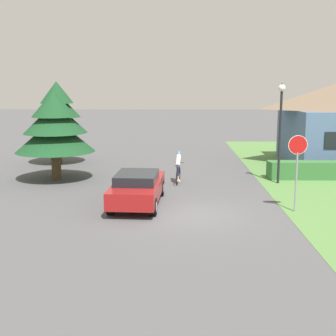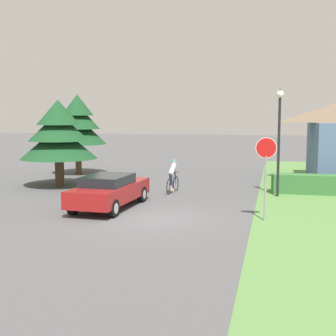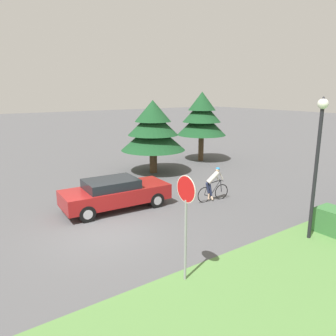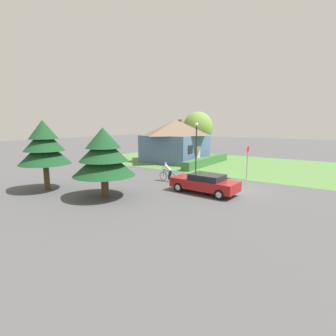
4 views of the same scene
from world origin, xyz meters
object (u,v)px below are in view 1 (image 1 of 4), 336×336
(conifer_tall_near, at_px, (55,126))
(conifer_tall_far, at_px, (57,111))
(sedan_left_lane, at_px, (137,188))
(stop_sign, at_px, (297,158))
(cyclist, at_px, (178,168))
(street_lamp, at_px, (281,117))

(conifer_tall_near, relative_size, conifer_tall_far, 0.90)
(sedan_left_lane, xyz_separation_m, conifer_tall_far, (-5.56, 9.68, 2.48))
(sedan_left_lane, height_order, stop_sign, stop_sign)
(cyclist, bearing_deg, sedan_left_lane, 165.03)
(stop_sign, bearing_deg, street_lamp, -96.64)
(stop_sign, distance_m, conifer_tall_far, 15.79)
(street_lamp, bearing_deg, sedan_left_lane, -147.27)
(sedan_left_lane, xyz_separation_m, stop_sign, (6.08, -0.93, 1.37))
(street_lamp, height_order, conifer_tall_far, conifer_tall_far)
(conifer_tall_far, bearing_deg, street_lamp, -24.35)
(sedan_left_lane, relative_size, cyclist, 2.74)
(stop_sign, bearing_deg, sedan_left_lane, -10.21)
(stop_sign, relative_size, conifer_tall_far, 0.59)
(stop_sign, height_order, street_lamp, street_lamp)
(stop_sign, height_order, conifer_tall_far, conifer_tall_far)
(cyclist, distance_m, conifer_tall_far, 9.39)
(sedan_left_lane, height_order, cyclist, cyclist)
(cyclist, xyz_separation_m, stop_sign, (4.42, -5.12, 1.32))
(sedan_left_lane, height_order, street_lamp, street_lamp)
(cyclist, height_order, conifer_tall_near, conifer_tall_near)
(cyclist, bearing_deg, stop_sign, -132.55)
(stop_sign, bearing_deg, conifer_tall_near, -30.19)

